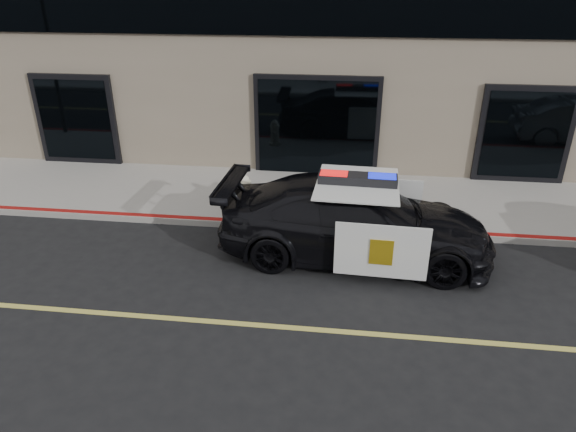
# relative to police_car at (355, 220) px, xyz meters

# --- Properties ---
(ground) EXTENTS (120.00, 120.00, 0.00)m
(ground) POSITION_rel_police_car_xyz_m (-0.12, -2.57, -0.81)
(ground) COLOR black
(ground) RESTS_ON ground
(sidewalk_n) EXTENTS (60.00, 3.50, 0.15)m
(sidewalk_n) POSITION_rel_police_car_xyz_m (-0.12, 2.68, -0.73)
(sidewalk_n) COLOR gray
(sidewalk_n) RESTS_ON ground
(police_car) EXTENTS (2.79, 5.69, 1.80)m
(police_car) POSITION_rel_police_car_xyz_m (0.00, 0.00, 0.00)
(police_car) COLOR black
(police_car) RESTS_ON ground
(fire_hydrant) EXTENTS (0.38, 0.52, 0.83)m
(fire_hydrant) POSITION_rel_police_car_xyz_m (-2.65, 1.80, -0.27)
(fire_hydrant) COLOR white
(fire_hydrant) RESTS_ON sidewalk_n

